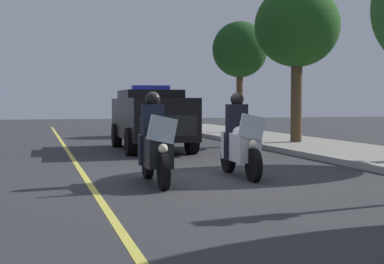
{
  "coord_description": "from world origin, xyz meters",
  "views": [
    {
      "loc": [
        10.53,
        -3.13,
        1.52
      ],
      "look_at": [
        -0.49,
        0.0,
        0.9
      ],
      "focal_mm": 51.65,
      "sensor_mm": 36.0,
      "label": 1
    }
  ],
  "objects": [
    {
      "name": "tree_behind_suv",
      "position": [
        -14.15,
        6.24,
        3.98
      ],
      "size": [
        2.61,
        2.61,
        5.24
      ],
      "color": "#4C3823",
      "rests_on": "sidewalk_strip"
    },
    {
      "name": "cyclist_background",
      "position": [
        -12.49,
        2.86,
        0.84
      ],
      "size": [
        1.76,
        0.32,
        1.69
      ],
      "color": "black",
      "rests_on": "ground"
    },
    {
      "name": "curb_strip",
      "position": [
        0.0,
        4.07,
        0.07
      ],
      "size": [
        48.0,
        0.24,
        0.15
      ],
      "primitive_type": "cube",
      "color": "#9E9B93",
      "rests_on": "ground"
    },
    {
      "name": "ground_plane",
      "position": [
        0.0,
        0.0,
        0.0
      ],
      "size": [
        80.0,
        80.0,
        0.0
      ],
      "primitive_type": "plane",
      "color": "#333335"
    },
    {
      "name": "tree_far_back",
      "position": [
        -7.43,
        5.85,
        4.18
      ],
      "size": [
        3.02,
        3.02,
        5.58
      ],
      "color": "#4C3823",
      "rests_on": "sidewalk_strip"
    },
    {
      "name": "police_suv",
      "position": [
        -6.57,
        0.39,
        1.07
      ],
      "size": [
        4.93,
        2.13,
        2.05
      ],
      "color": "black",
      "rests_on": "ground"
    },
    {
      "name": "police_motorcycle_lead_right",
      "position": [
        0.05,
        0.86,
        0.7
      ],
      "size": [
        2.14,
        0.56,
        1.72
      ],
      "color": "black",
      "rests_on": "ground"
    },
    {
      "name": "police_motorcycle_lead_left",
      "position": [
        0.52,
        -1.01,
        0.7
      ],
      "size": [
        2.14,
        0.56,
        1.72
      ],
      "color": "black",
      "rests_on": "ground"
    },
    {
      "name": "lane_stripe_center",
      "position": [
        0.0,
        -2.18,
        0.0
      ],
      "size": [
        48.0,
        0.12,
        0.01
      ],
      "primitive_type": "cube",
      "color": "#E0D14C",
      "rests_on": "ground"
    }
  ]
}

